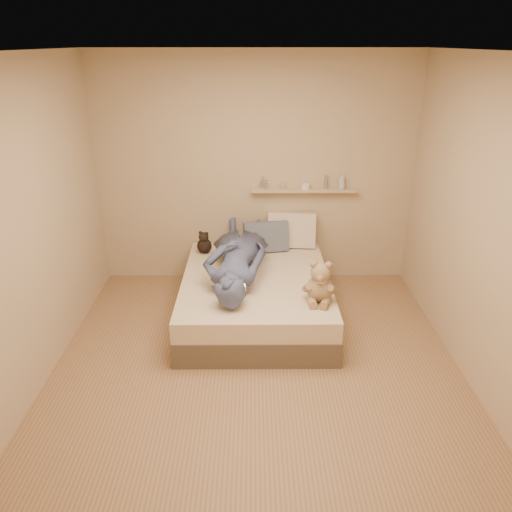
{
  "coord_description": "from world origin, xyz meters",
  "views": [
    {
      "loc": [
        -0.03,
        -3.66,
        2.67
      ],
      "look_at": [
        0.0,
        0.65,
        0.8
      ],
      "focal_mm": 35.0,
      "sensor_mm": 36.0,
      "label": 1
    }
  ],
  "objects_px": {
    "game_console": "(237,287)",
    "pillow_cream": "(292,230)",
    "teddy_bear": "(320,285)",
    "pillow_grey": "(266,237)",
    "wall_shelf": "(304,190)",
    "person": "(237,256)",
    "bed": "(256,296)",
    "dark_plush": "(204,244)"
  },
  "relations": [
    {
      "from": "pillow_cream",
      "to": "pillow_grey",
      "type": "relative_size",
      "value": 1.1
    },
    {
      "from": "teddy_bear",
      "to": "pillow_cream",
      "type": "height_order",
      "value": "pillow_cream"
    },
    {
      "from": "wall_shelf",
      "to": "teddy_bear",
      "type": "bearing_deg",
      "value": -88.72
    },
    {
      "from": "bed",
      "to": "dark_plush",
      "type": "bearing_deg",
      "value": 132.7
    },
    {
      "from": "game_console",
      "to": "pillow_cream",
      "type": "height_order",
      "value": "pillow_cream"
    },
    {
      "from": "teddy_bear",
      "to": "pillow_grey",
      "type": "height_order",
      "value": "teddy_bear"
    },
    {
      "from": "game_console",
      "to": "teddy_bear",
      "type": "bearing_deg",
      "value": -1.25
    },
    {
      "from": "dark_plush",
      "to": "pillow_grey",
      "type": "distance_m",
      "value": 0.7
    },
    {
      "from": "pillow_cream",
      "to": "person",
      "type": "distance_m",
      "value": 0.97
    },
    {
      "from": "pillow_grey",
      "to": "person",
      "type": "distance_m",
      "value": 0.69
    },
    {
      "from": "dark_plush",
      "to": "pillow_grey",
      "type": "bearing_deg",
      "value": 5.17
    },
    {
      "from": "pillow_cream",
      "to": "game_console",
      "type": "bearing_deg",
      "value": -113.85
    },
    {
      "from": "teddy_bear",
      "to": "person",
      "type": "bearing_deg",
      "value": 142.1
    },
    {
      "from": "dark_plush",
      "to": "person",
      "type": "distance_m",
      "value": 0.68
    },
    {
      "from": "pillow_cream",
      "to": "bed",
      "type": "bearing_deg",
      "value": -116.85
    },
    {
      "from": "pillow_grey",
      "to": "wall_shelf",
      "type": "xyz_separation_m",
      "value": [
        0.43,
        0.22,
        0.48
      ]
    },
    {
      "from": "bed",
      "to": "pillow_grey",
      "type": "height_order",
      "value": "pillow_grey"
    },
    {
      "from": "pillow_cream",
      "to": "person",
      "type": "bearing_deg",
      "value": -128.93
    },
    {
      "from": "teddy_bear",
      "to": "wall_shelf",
      "type": "distance_m",
      "value": 1.52
    },
    {
      "from": "game_console",
      "to": "teddy_bear",
      "type": "xyz_separation_m",
      "value": [
        0.75,
        -0.02,
        0.03
      ]
    },
    {
      "from": "dark_plush",
      "to": "person",
      "type": "height_order",
      "value": "person"
    },
    {
      "from": "teddy_bear",
      "to": "dark_plush",
      "type": "distance_m",
      "value": 1.64
    },
    {
      "from": "person",
      "to": "wall_shelf",
      "type": "height_order",
      "value": "wall_shelf"
    },
    {
      "from": "bed",
      "to": "dark_plush",
      "type": "relative_size",
      "value": 7.31
    },
    {
      "from": "bed",
      "to": "pillow_cream",
      "type": "distance_m",
      "value": 1.02
    },
    {
      "from": "person",
      "to": "bed",
      "type": "bearing_deg",
      "value": 163.39
    },
    {
      "from": "game_console",
      "to": "wall_shelf",
      "type": "relative_size",
      "value": 0.13
    },
    {
      "from": "bed",
      "to": "pillow_grey",
      "type": "xyz_separation_m",
      "value": [
        0.12,
        0.69,
        0.4
      ]
    },
    {
      "from": "dark_plush",
      "to": "teddy_bear",
      "type": "bearing_deg",
      "value": -44.85
    },
    {
      "from": "game_console",
      "to": "person",
      "type": "height_order",
      "value": "person"
    },
    {
      "from": "bed",
      "to": "pillow_grey",
      "type": "bearing_deg",
      "value": 80.23
    },
    {
      "from": "pillow_grey",
      "to": "person",
      "type": "height_order",
      "value": "person"
    },
    {
      "from": "bed",
      "to": "person",
      "type": "xyz_separation_m",
      "value": [
        -0.19,
        0.07,
        0.43
      ]
    },
    {
      "from": "dark_plush",
      "to": "person",
      "type": "relative_size",
      "value": 0.15
    },
    {
      "from": "game_console",
      "to": "wall_shelf",
      "type": "bearing_deg",
      "value": 63.02
    },
    {
      "from": "bed",
      "to": "dark_plush",
      "type": "height_order",
      "value": "dark_plush"
    },
    {
      "from": "pillow_grey",
      "to": "pillow_cream",
      "type": "bearing_deg",
      "value": 24.92
    },
    {
      "from": "person",
      "to": "wall_shelf",
      "type": "xyz_separation_m",
      "value": [
        0.74,
        0.84,
        0.45
      ]
    },
    {
      "from": "teddy_bear",
      "to": "wall_shelf",
      "type": "xyz_separation_m",
      "value": [
        -0.03,
        1.44,
        0.48
      ]
    },
    {
      "from": "bed",
      "to": "teddy_bear",
      "type": "xyz_separation_m",
      "value": [
        0.58,
        -0.53,
        0.39
      ]
    },
    {
      "from": "game_console",
      "to": "pillow_cream",
      "type": "relative_size",
      "value": 0.29
    },
    {
      "from": "dark_plush",
      "to": "wall_shelf",
      "type": "height_order",
      "value": "wall_shelf"
    }
  ]
}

